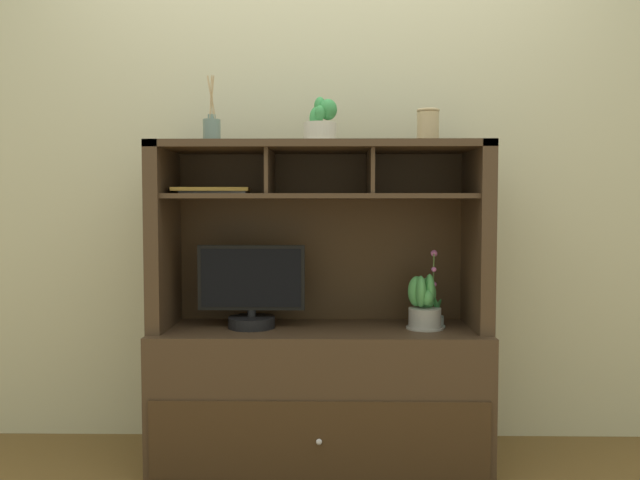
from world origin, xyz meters
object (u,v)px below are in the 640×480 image
potted_orchid (433,317)px  diffuser_bottle (212,130)px  media_console (320,362)px  ceramic_vase (428,126)px  tv_monitor (251,291)px  potted_fern (424,304)px  potted_succulent (321,125)px  magazine_stack_left (213,191)px

potted_orchid → diffuser_bottle: diffuser_bottle is taller
media_console → diffuser_bottle: bearing=-176.2°
potted_orchid → ceramic_vase: ceramic_vase is taller
tv_monitor → potted_fern: size_ratio=1.95×
diffuser_bottle → ceramic_vase: bearing=1.1°
tv_monitor → ceramic_vase: size_ratio=3.17×
potted_fern → ceramic_vase: bearing=59.4°
diffuser_bottle → potted_succulent: (0.46, 0.00, 0.02)m
potted_orchid → potted_succulent: (-0.48, -0.02, 0.81)m
tv_monitor → ceramic_vase: bearing=1.4°
potted_succulent → magazine_stack_left: bearing=178.3°
potted_succulent → potted_orchid: bearing=2.9°
media_console → tv_monitor: media_console is taller
media_console → potted_fern: size_ratio=6.01×
tv_monitor → magazine_stack_left: bearing=173.6°
media_console → potted_orchid: 0.52m
magazine_stack_left → tv_monitor: bearing=-6.4°
tv_monitor → potted_fern: bearing=-0.3°
media_console → tv_monitor: 0.43m
potted_fern → potted_succulent: bearing=178.9°
potted_orchid → magazine_stack_left: bearing=-179.3°
magazine_stack_left → media_console: bearing=1.6°
ceramic_vase → media_console: bearing=178.4°
magazine_stack_left → ceramic_vase: (0.90, 0.00, 0.27)m
potted_succulent → tv_monitor: bearing=-179.1°
diffuser_bottle → potted_succulent: size_ratio=1.44×
potted_orchid → magazine_stack_left: 1.08m
magazine_stack_left → potted_succulent: size_ratio=1.69×
potted_orchid → media_console: bearing=179.8°
media_console → potted_succulent: size_ratio=7.15×
potted_orchid → diffuser_bottle: (-0.94, -0.03, 0.79)m
diffuser_bottle → ceramic_vase: (0.90, 0.02, 0.02)m
potted_orchid → magazine_stack_left: (-0.94, -0.01, 0.54)m
magazine_stack_left → potted_succulent: 0.53m
diffuser_bottle → potted_succulent: diffuser_bottle is taller
magazine_stack_left → diffuser_bottle: size_ratio=1.18×
media_console → diffuser_bottle: size_ratio=4.97×
potted_fern → magazine_stack_left: (-0.89, 0.02, 0.48)m
tv_monitor → potted_succulent: size_ratio=2.32×
potted_orchid → potted_succulent: potted_succulent is taller
media_console → magazine_stack_left: bearing=-178.4°
potted_orchid → potted_succulent: size_ratio=1.69×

